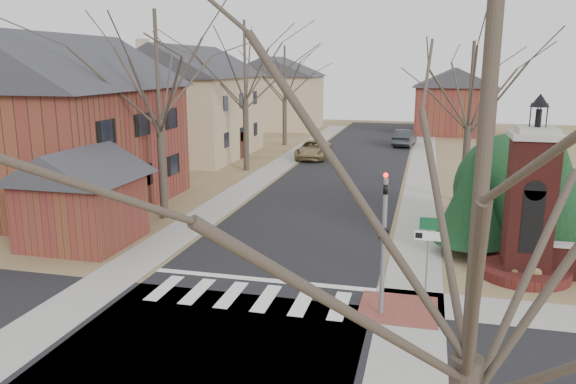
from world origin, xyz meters
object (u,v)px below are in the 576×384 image
(pickup_truck, at_px, (313,150))
(distant_car, at_px, (405,138))
(traffic_signal_pole, at_px, (384,233))
(brick_gate_monument, at_px, (528,218))
(sign_post, at_px, (428,242))

(pickup_truck, xyz_separation_m, distant_car, (6.80, 8.87, 0.05))
(traffic_signal_pole, xyz_separation_m, distant_car, (-0.90, 36.52, -1.83))
(distant_car, bearing_deg, brick_gate_monument, 106.34)
(distant_car, bearing_deg, pickup_truck, 58.96)
(traffic_signal_pole, xyz_separation_m, brick_gate_monument, (4.70, 4.42, -0.42))
(brick_gate_monument, relative_size, pickup_truck, 1.27)
(traffic_signal_pole, height_order, distant_car, traffic_signal_pole)
(sign_post, bearing_deg, pickup_truck, 108.92)
(pickup_truck, bearing_deg, brick_gate_monument, -62.64)
(brick_gate_monument, relative_size, distant_car, 1.40)
(traffic_signal_pole, distance_m, sign_post, 2.02)
(distant_car, bearing_deg, traffic_signal_pole, 97.85)
(sign_post, relative_size, pickup_truck, 0.54)
(sign_post, bearing_deg, brick_gate_monument, 41.42)
(traffic_signal_pole, xyz_separation_m, sign_post, (1.29, 1.41, -0.64))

